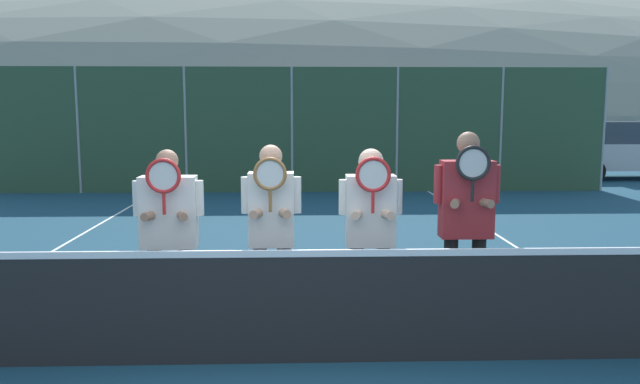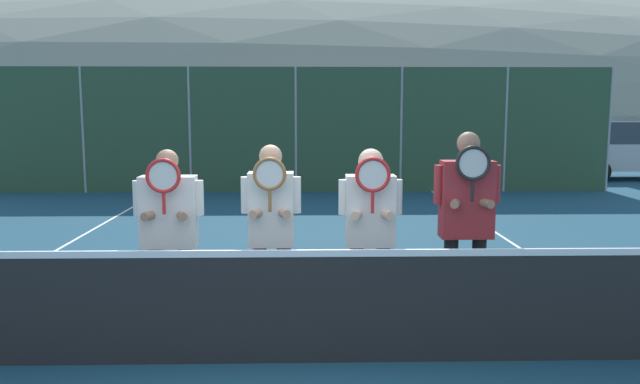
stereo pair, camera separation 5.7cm
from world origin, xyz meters
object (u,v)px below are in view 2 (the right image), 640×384
object	(u,v)px
player_leftmost	(169,226)
player_rightmost	(466,215)
car_far_left	(153,148)
car_left_of_center	(317,148)
car_right_of_center	(638,149)
car_center	(471,150)
player_center_right	(370,223)
player_center_left	(271,226)

from	to	relation	value
player_leftmost	player_rightmost	size ratio (longest dim) A/B	0.92
car_far_left	car_left_of_center	distance (m)	4.78
player_leftmost	car_far_left	xyz separation A→B (m)	(-3.20, 12.65, -0.08)
car_left_of_center	player_leftmost	bearing A→B (deg)	-96.97
car_right_of_center	player_rightmost	bearing A→B (deg)	-123.53
car_far_left	car_center	distance (m)	9.42
player_center_right	car_center	world-z (taller)	player_center_right
car_far_left	player_leftmost	bearing A→B (deg)	-75.79
car_center	car_left_of_center	bearing A→B (deg)	-178.72
car_center	player_leftmost	bearing A→B (deg)	-115.56
player_center_left	car_far_left	bearing A→B (deg)	107.99
player_center_left	car_far_left	xyz separation A→B (m)	(-4.13, 12.72, -0.08)
car_left_of_center	car_center	bearing A→B (deg)	1.28
car_left_of_center	player_center_right	bearing A→B (deg)	-88.90
car_right_of_center	car_center	bearing A→B (deg)	177.28
player_center_left	car_left_of_center	size ratio (longest dim) A/B	0.43
player_leftmost	player_center_right	bearing A→B (deg)	-0.07
player_rightmost	car_far_left	size ratio (longest dim) A/B	0.41
player_rightmost	car_far_left	distance (m)	13.96
car_far_left	car_left_of_center	size ratio (longest dim) A/B	1.10
player_leftmost	player_center_left	distance (m)	0.93
player_rightmost	car_right_of_center	xyz separation A→B (m)	(8.44, 12.74, -0.23)
player_center_left	player_leftmost	bearing A→B (deg)	176.05
car_far_left	player_rightmost	bearing A→B (deg)	-64.97
player_leftmost	car_left_of_center	size ratio (longest dim) A/B	0.41
player_leftmost	player_rightmost	bearing A→B (deg)	0.10
player_center_right	car_far_left	bearing A→B (deg)	111.66
car_left_of_center	car_far_left	bearing A→B (deg)	-177.33
player_center_right	player_leftmost	bearing A→B (deg)	179.93
car_center	car_right_of_center	distance (m)	4.95
player_leftmost	player_center_right	size ratio (longest dim) A/B	1.00
car_right_of_center	player_center_right	bearing A→B (deg)	-126.18
player_leftmost	player_center_right	world-z (taller)	player_center_right
car_center	player_rightmost	bearing A→B (deg)	-105.11
player_center_right	car_center	size ratio (longest dim) A/B	0.40
player_center_right	player_rightmost	bearing A→B (deg)	0.45
player_center_left	player_rightmost	bearing A→B (deg)	2.22
player_rightmost	car_far_left	bearing A→B (deg)	115.03
car_center	car_right_of_center	bearing A→B (deg)	-2.72
player_center_left	player_center_right	distance (m)	0.90
player_center_left	car_far_left	world-z (taller)	car_far_left
player_center_right	car_right_of_center	size ratio (longest dim) A/B	0.36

